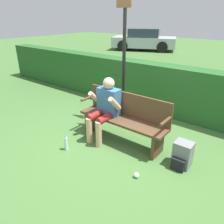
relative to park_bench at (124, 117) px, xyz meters
The scene contains 9 objects.
ground_plane 0.48m from the park_bench, 90.00° to the right, with size 40.00×40.00×0.00m, color #426B33.
hedge_back 1.68m from the park_bench, 90.00° to the left, with size 12.00×0.48×1.16m.
park_bench is the anchor object (origin of this frame).
person_seated 0.40m from the park_bench, 159.28° to the right, with size 0.56×0.61×1.18m.
backpack 1.22m from the park_bench, ahead, with size 0.27×0.32×0.42m.
water_bottle 1.14m from the park_bench, 123.63° to the right, with size 0.06×0.06×0.27m.
signpost 1.38m from the park_bench, 126.44° to the left, with size 0.33×0.09×2.64m.
parked_car 11.67m from the park_bench, 118.62° to the left, with size 4.42×3.18×1.38m.
litter_crumple 1.17m from the park_bench, 44.58° to the right, with size 0.08×0.08×0.08m.
Camera 1 is at (2.06, -2.93, 2.21)m, focal length 35.00 mm.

